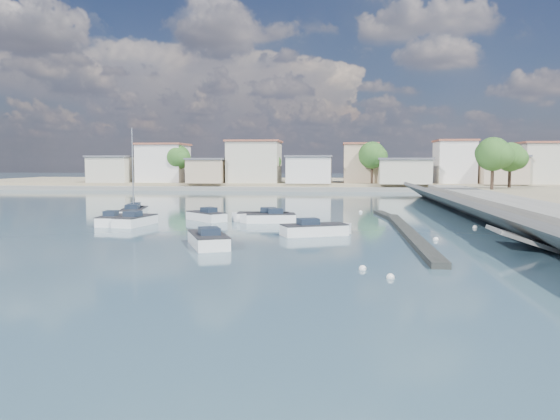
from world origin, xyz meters
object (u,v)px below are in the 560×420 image
object	(u,v)px
motorboat_g	(134,212)
motorboat_c	(261,217)
motorboat_h	(317,230)
motorboat_b	(137,221)
sailboat	(134,212)
motorboat_e	(114,220)
motorboat_d	(268,218)
motorboat_f	(205,217)
motorboat_a	(207,240)

from	to	relation	value
motorboat_g	motorboat_c	bearing A→B (deg)	-16.35
motorboat_g	motorboat_h	bearing A→B (deg)	-34.12
motorboat_b	sailboat	size ratio (longest dim) A/B	0.58
motorboat_b	motorboat_c	xyz separation A→B (m)	(10.11, 4.28, 0.00)
motorboat_c	motorboat_e	bearing A→B (deg)	-161.69
motorboat_d	sailboat	bearing A→B (deg)	162.98
motorboat_b	motorboat_f	bearing A→B (deg)	41.37
motorboat_e	motorboat_g	bearing A→B (deg)	99.25
motorboat_a	sailboat	bearing A→B (deg)	123.33
motorboat_b	motorboat_c	bearing A→B (deg)	22.91
motorboat_a	motorboat_c	distance (m)	15.00
motorboat_f	motorboat_h	distance (m)	14.10
motorboat_d	motorboat_b	bearing A→B (deg)	-163.79
motorboat_c	motorboat_d	distance (m)	1.37
motorboat_g	motorboat_h	xyz separation A→B (m)	(19.21, -13.02, -0.00)
motorboat_c	motorboat_e	size ratio (longest dim) A/B	1.13
motorboat_f	motorboat_h	xyz separation A→B (m)	(10.82, -9.04, 0.00)
motorboat_f	motorboat_g	distance (m)	9.28
motorboat_c	motorboat_e	distance (m)	12.96
motorboat_f	motorboat_b	bearing A→B (deg)	-138.63
sailboat	motorboat_h	bearing A→B (deg)	-32.99
motorboat_c	motorboat_g	xyz separation A→B (m)	(-13.62, 4.00, 0.00)
motorboat_h	motorboat_g	bearing A→B (deg)	145.88
motorboat_f	sailboat	distance (m)	8.66
motorboat_e	motorboat_h	bearing A→B (deg)	-15.46
motorboat_b	sailboat	bearing A→B (deg)	112.90
motorboat_b	motorboat_d	bearing A→B (deg)	16.21
motorboat_f	sailboat	xyz separation A→B (m)	(-8.05, 3.21, 0.03)
motorboat_b	motorboat_c	size ratio (longest dim) A/B	0.98
motorboat_e	motorboat_f	world-z (taller)	same
motorboat_d	motorboat_f	world-z (taller)	same
motorboat_h	motorboat_e	bearing A→B (deg)	164.54
motorboat_d	motorboat_e	xyz separation A→B (m)	(-13.14, -2.98, 0.00)
motorboat_b	motorboat_h	bearing A→B (deg)	-16.81
motorboat_a	motorboat_b	bearing A→B (deg)	129.46
sailboat	motorboat_d	bearing A→B (deg)	-17.02
motorboat_b	motorboat_f	world-z (taller)	same
motorboat_d	motorboat_e	size ratio (longest dim) A/B	1.07
motorboat_a	motorboat_h	size ratio (longest dim) A/B	1.06
motorboat_e	sailboat	xyz separation A→B (m)	(-0.98, 7.30, 0.03)
motorboat_b	motorboat_e	world-z (taller)	same
motorboat_c	sailboat	distance (m)	13.67
motorboat_e	motorboat_g	xyz separation A→B (m)	(-1.31, 8.07, 0.00)
motorboat_e	motorboat_h	distance (m)	18.56
motorboat_e	motorboat_g	size ratio (longest dim) A/B	1.03
motorboat_c	motorboat_f	world-z (taller)	same
motorboat_a	motorboat_e	distance (m)	15.44
motorboat_c	motorboat_h	distance (m)	10.61
motorboat_h	sailboat	size ratio (longest dim) A/B	0.59
motorboat_c	motorboat_d	size ratio (longest dim) A/B	1.06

